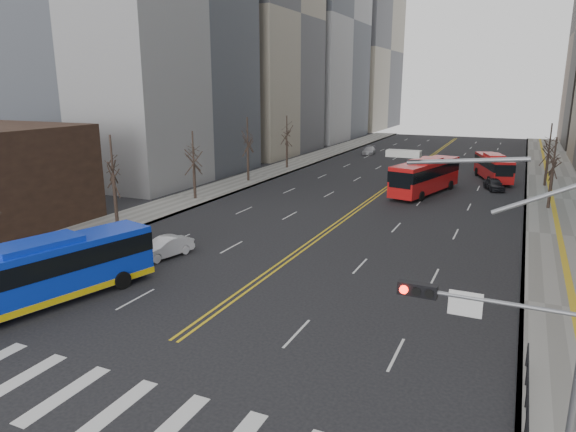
# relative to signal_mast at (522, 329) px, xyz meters

# --- Properties ---
(ground) EXTENTS (220.00, 220.00, 0.00)m
(ground) POSITION_rel_signal_mast_xyz_m (-13.77, -2.00, -4.86)
(ground) COLOR black
(sidewalk_right) EXTENTS (7.00, 130.00, 0.15)m
(sidewalk_right) POSITION_rel_signal_mast_xyz_m (3.73, 43.00, -4.78)
(sidewalk_right) COLOR slate
(sidewalk_right) RESTS_ON ground
(sidewalk_left) EXTENTS (5.00, 130.00, 0.15)m
(sidewalk_left) POSITION_rel_signal_mast_xyz_m (-30.27, 43.00, -4.78)
(sidewalk_left) COLOR slate
(sidewalk_left) RESTS_ON ground
(crosswalk) EXTENTS (26.70, 4.00, 0.01)m
(crosswalk) POSITION_rel_signal_mast_xyz_m (-13.77, -2.00, -4.85)
(crosswalk) COLOR silver
(crosswalk) RESTS_ON ground
(centerline) EXTENTS (0.55, 100.00, 0.01)m
(centerline) POSITION_rel_signal_mast_xyz_m (-13.77, 53.00, -4.85)
(centerline) COLOR gold
(centerline) RESTS_ON ground
(signal_mast) EXTENTS (5.37, 0.37, 9.39)m
(signal_mast) POSITION_rel_signal_mast_xyz_m (0.00, 0.00, 0.00)
(signal_mast) COLOR gray
(signal_mast) RESTS_ON ground
(pedestrian_railing) EXTENTS (0.06, 6.06, 1.02)m
(pedestrian_railing) POSITION_rel_signal_mast_xyz_m (0.53, 4.00, -4.03)
(pedestrian_railing) COLOR black
(pedestrian_railing) RESTS_ON sidewalk_right
(street_trees) EXTENTS (35.20, 47.20, 7.60)m
(street_trees) POSITION_rel_signal_mast_xyz_m (-20.94, 32.55, 0.02)
(street_trees) COLOR #2F231D
(street_trees) RESTS_ON ground
(blue_bus) EXTENTS (5.49, 12.21, 3.48)m
(blue_bus) POSITION_rel_signal_mast_xyz_m (-22.28, 3.49, -3.03)
(blue_bus) COLOR #0D32D1
(blue_bus) RESTS_ON ground
(red_bus_near) EXTENTS (5.49, 12.02, 3.70)m
(red_bus_near) POSITION_rel_signal_mast_xyz_m (-9.45, 40.63, -2.80)
(red_bus_near) COLOR red
(red_bus_near) RESTS_ON ground
(red_bus_far) EXTENTS (5.10, 10.10, 3.16)m
(red_bus_far) POSITION_rel_signal_mast_xyz_m (-3.43, 51.97, -3.09)
(red_bus_far) COLOR red
(red_bus_far) RESTS_ON ground
(car_white) EXTENTS (2.35, 4.25, 1.33)m
(car_white) POSITION_rel_signal_mast_xyz_m (-21.39, 12.34, -4.19)
(car_white) COLOR white
(car_white) RESTS_ON ground
(car_dark_mid) EXTENTS (2.69, 4.10, 1.30)m
(car_dark_mid) POSITION_rel_signal_mast_xyz_m (-2.88, 45.65, -4.21)
(car_dark_mid) COLOR black
(car_dark_mid) RESTS_ON ground
(car_silver) EXTENTS (2.32, 4.55, 1.26)m
(car_silver) POSITION_rel_signal_mast_xyz_m (-23.65, 69.49, -4.22)
(car_silver) COLOR #AEAEB4
(car_silver) RESTS_ON ground
(car_dark_far) EXTENTS (3.03, 5.22, 1.37)m
(car_dark_far) POSITION_rel_signal_mast_xyz_m (-4.48, 63.75, -4.17)
(car_dark_far) COLOR black
(car_dark_far) RESTS_ON ground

